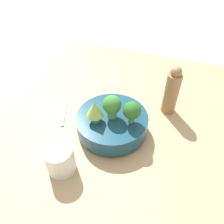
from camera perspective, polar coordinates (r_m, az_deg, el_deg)
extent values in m
plane|color=#ADA89E|center=(0.80, 1.10, -5.25)|extent=(6.00, 6.00, 0.00)
cube|color=tan|center=(0.79, 1.12, -4.28)|extent=(1.07, 0.81, 0.04)
cylinder|color=navy|center=(0.75, 0.00, -4.46)|extent=(0.11, 0.11, 0.01)
cylinder|color=navy|center=(0.73, 0.00, -2.68)|extent=(0.24, 0.24, 0.05)
cylinder|color=#609347|center=(0.69, -4.37, -1.53)|extent=(0.03, 0.03, 0.03)
cone|color=#93B751|center=(0.66, -4.55, 0.92)|extent=(0.05, 0.05, 0.05)
cylinder|color=#6BA34C|center=(0.70, 0.00, -0.26)|extent=(0.03, 0.03, 0.03)
sphere|color=#387A2D|center=(0.67, 0.00, 1.97)|extent=(0.06, 0.06, 0.06)
cylinder|color=#6BA34C|center=(0.68, 5.06, -1.68)|extent=(0.02, 0.02, 0.03)
sphere|color=#286023|center=(0.66, 5.24, 0.40)|extent=(0.06, 0.06, 0.06)
cylinder|color=silver|center=(0.65, -13.44, -11.94)|extent=(0.08, 0.08, 0.09)
cylinder|color=#997047|center=(0.80, 15.19, 4.63)|extent=(0.05, 0.05, 0.16)
sphere|color=#997047|center=(0.75, 16.46, 10.01)|extent=(0.04, 0.04, 0.04)
cube|color=silver|center=(0.84, -12.30, 0.58)|extent=(0.15, 0.07, 0.01)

